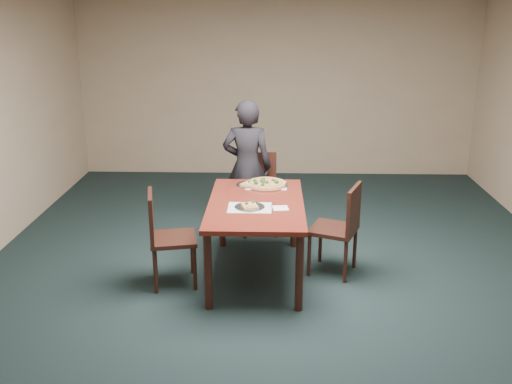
{
  "coord_description": "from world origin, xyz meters",
  "views": [
    {
      "loc": [
        -0.06,
        -4.7,
        2.51
      ],
      "look_at": [
        -0.21,
        0.4,
        0.85
      ],
      "focal_mm": 40.0,
      "sensor_mm": 36.0,
      "label": 1
    }
  ],
  "objects_px": {
    "slice_plate_far": "(250,184)",
    "chair_far": "(259,188)",
    "chair_right": "(341,224)",
    "pizza_pan": "(266,183)",
    "dining_table": "(256,211)",
    "diner": "(247,167)",
    "slice_plate_near": "(250,206)",
    "chair_left": "(164,233)"
  },
  "relations": [
    {
      "from": "chair_left",
      "to": "chair_right",
      "type": "distance_m",
      "value": 1.69
    },
    {
      "from": "dining_table",
      "to": "diner",
      "type": "bearing_deg",
      "value": 96.63
    },
    {
      "from": "chair_far",
      "to": "slice_plate_far",
      "type": "distance_m",
      "value": 0.7
    },
    {
      "from": "chair_far",
      "to": "diner",
      "type": "xyz_separation_m",
      "value": [
        -0.14,
        -0.01,
        0.26
      ]
    },
    {
      "from": "dining_table",
      "to": "chair_far",
      "type": "distance_m",
      "value": 1.19
    },
    {
      "from": "dining_table",
      "to": "pizza_pan",
      "type": "bearing_deg",
      "value": 80.49
    },
    {
      "from": "dining_table",
      "to": "pizza_pan",
      "type": "xyz_separation_m",
      "value": [
        0.09,
        0.53,
        0.12
      ]
    },
    {
      "from": "dining_table",
      "to": "slice_plate_near",
      "type": "bearing_deg",
      "value": -108.15
    },
    {
      "from": "diner",
      "to": "pizza_pan",
      "type": "bearing_deg",
      "value": 112.77
    },
    {
      "from": "chair_far",
      "to": "chair_right",
      "type": "bearing_deg",
      "value": -60.12
    },
    {
      "from": "chair_right",
      "to": "slice_plate_far",
      "type": "bearing_deg",
      "value": -96.4
    },
    {
      "from": "dining_table",
      "to": "chair_left",
      "type": "distance_m",
      "value": 0.88
    },
    {
      "from": "dining_table",
      "to": "chair_far",
      "type": "height_order",
      "value": "chair_far"
    },
    {
      "from": "pizza_pan",
      "to": "chair_right",
      "type": "bearing_deg",
      "value": -33.29
    },
    {
      "from": "chair_far",
      "to": "diner",
      "type": "height_order",
      "value": "diner"
    },
    {
      "from": "chair_far",
      "to": "pizza_pan",
      "type": "xyz_separation_m",
      "value": [
        0.09,
        -0.65,
        0.26
      ]
    },
    {
      "from": "chair_left",
      "to": "pizza_pan",
      "type": "relative_size",
      "value": 2.06
    },
    {
      "from": "chair_left",
      "to": "slice_plate_far",
      "type": "bearing_deg",
      "value": -56.92
    },
    {
      "from": "dining_table",
      "to": "diner",
      "type": "height_order",
      "value": "diner"
    },
    {
      "from": "dining_table",
      "to": "chair_right",
      "type": "height_order",
      "value": "chair_right"
    },
    {
      "from": "chair_far",
      "to": "slice_plate_far",
      "type": "xyz_separation_m",
      "value": [
        -0.08,
        -0.65,
        0.25
      ]
    },
    {
      "from": "diner",
      "to": "pizza_pan",
      "type": "relative_size",
      "value": 3.49
    },
    {
      "from": "dining_table",
      "to": "slice_plate_far",
      "type": "distance_m",
      "value": 0.55
    },
    {
      "from": "chair_right",
      "to": "pizza_pan",
      "type": "distance_m",
      "value": 0.92
    },
    {
      "from": "dining_table",
      "to": "chair_right",
      "type": "relative_size",
      "value": 1.65
    },
    {
      "from": "chair_left",
      "to": "slice_plate_far",
      "type": "distance_m",
      "value": 1.1
    },
    {
      "from": "slice_plate_far",
      "to": "chair_far",
      "type": "bearing_deg",
      "value": 82.79
    },
    {
      "from": "pizza_pan",
      "to": "slice_plate_far",
      "type": "bearing_deg",
      "value": 178.93
    },
    {
      "from": "chair_left",
      "to": "slice_plate_near",
      "type": "xyz_separation_m",
      "value": [
        0.79,
        0.06,
        0.25
      ]
    },
    {
      "from": "dining_table",
      "to": "slice_plate_far",
      "type": "bearing_deg",
      "value": 98.76
    },
    {
      "from": "chair_right",
      "to": "pizza_pan",
      "type": "xyz_separation_m",
      "value": [
        -0.73,
        0.48,
        0.26
      ]
    },
    {
      "from": "slice_plate_far",
      "to": "chair_left",
      "type": "bearing_deg",
      "value": -135.28
    },
    {
      "from": "diner",
      "to": "pizza_pan",
      "type": "xyz_separation_m",
      "value": [
        0.22,
        -0.64,
        0.0
      ]
    },
    {
      "from": "chair_right",
      "to": "slice_plate_far",
      "type": "xyz_separation_m",
      "value": [
        -0.9,
        0.49,
        0.25
      ]
    },
    {
      "from": "slice_plate_near",
      "to": "slice_plate_far",
      "type": "relative_size",
      "value": 1.0
    },
    {
      "from": "chair_far",
      "to": "pizza_pan",
      "type": "height_order",
      "value": "chair_far"
    },
    {
      "from": "pizza_pan",
      "to": "chair_left",
      "type": "bearing_deg",
      "value": -141.13
    },
    {
      "from": "chair_far",
      "to": "chair_left",
      "type": "distance_m",
      "value": 1.64
    },
    {
      "from": "pizza_pan",
      "to": "slice_plate_near",
      "type": "distance_m",
      "value": 0.7
    },
    {
      "from": "diner",
      "to": "slice_plate_near",
      "type": "height_order",
      "value": "diner"
    },
    {
      "from": "diner",
      "to": "chair_left",
      "type": "bearing_deg",
      "value": 66.49
    },
    {
      "from": "pizza_pan",
      "to": "slice_plate_far",
      "type": "height_order",
      "value": "pizza_pan"
    }
  ]
}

